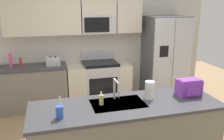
{
  "coord_description": "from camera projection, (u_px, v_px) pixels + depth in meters",
  "views": [
    {
      "loc": [
        -1.06,
        -3.13,
        2.14
      ],
      "look_at": [
        -0.04,
        0.6,
        1.05
      ],
      "focal_mm": 38.75,
      "sensor_mm": 36.0,
      "label": 1
    }
  ],
  "objects": [
    {
      "name": "refrigerator",
      "position": [
        165.0,
        57.0,
        5.5
      ],
      "size": [
        0.9,
        0.76,
        1.85
      ],
      "color": "#4C4F54",
      "rests_on": "ground"
    },
    {
      "name": "range_oven",
      "position": [
        99.0,
        82.0,
        5.31
      ],
      "size": [
        1.36,
        0.61,
        1.1
      ],
      "color": "#B7BABF",
      "rests_on": "ground"
    },
    {
      "name": "bottle_pink",
      "position": [
        10.0,
        60.0,
        4.74
      ],
      "size": [
        0.06,
        0.06,
        0.29
      ],
      "primitive_type": "cylinder",
      "color": "#EA4C93",
      "rests_on": "back_counter"
    },
    {
      "name": "sink_faucet",
      "position": [
        115.0,
        87.0,
        3.16
      ],
      "size": [
        0.08,
        0.22,
        0.28
      ],
      "color": "#B7BABF",
      "rests_on": "island_counter"
    },
    {
      "name": "toaster",
      "position": [
        53.0,
        61.0,
        4.87
      ],
      "size": [
        0.28,
        0.16,
        0.18
      ],
      "color": "#B7BABF",
      "rests_on": "back_counter"
    },
    {
      "name": "pepper_mill",
      "position": [
        21.0,
        62.0,
        4.76
      ],
      "size": [
        0.05,
        0.05,
        0.19
      ],
      "primitive_type": "cylinder",
      "color": "#B2332D",
      "rests_on": "back_counter"
    },
    {
      "name": "drink_cup_blue",
      "position": [
        60.0,
        112.0,
        2.66
      ],
      "size": [
        0.08,
        0.08,
        0.26
      ],
      "color": "blue",
      "rests_on": "island_counter"
    },
    {
      "name": "kitchen_wall_unit",
      "position": [
        90.0,
        34.0,
        5.26
      ],
      "size": [
        5.2,
        0.43,
        2.6
      ],
      "color": "beige",
      "rests_on": "ground"
    },
    {
      "name": "paper_towel_roll",
      "position": [
        150.0,
        90.0,
        3.19
      ],
      "size": [
        0.12,
        0.12,
        0.24
      ],
      "primitive_type": "cylinder",
      "color": "white",
      "rests_on": "island_counter"
    },
    {
      "name": "backpack",
      "position": [
        189.0,
        87.0,
        3.32
      ],
      "size": [
        0.32,
        0.22,
        0.23
      ],
      "color": "purple",
      "rests_on": "island_counter"
    },
    {
      "name": "soap_dispenser",
      "position": [
        101.0,
        100.0,
        3.01
      ],
      "size": [
        0.06,
        0.06,
        0.17
      ],
      "color": "#D8CC66",
      "rests_on": "island_counter"
    },
    {
      "name": "back_counter",
      "position": [
        34.0,
        87.0,
        4.96
      ],
      "size": [
        1.36,
        0.63,
        0.9
      ],
      "color": "slate",
      "rests_on": "ground"
    },
    {
      "name": "island_counter",
      "position": [
        126.0,
        135.0,
        3.17
      ],
      "size": [
        2.42,
        0.82,
        0.9
      ],
      "color": "slate",
      "rests_on": "ground"
    }
  ]
}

